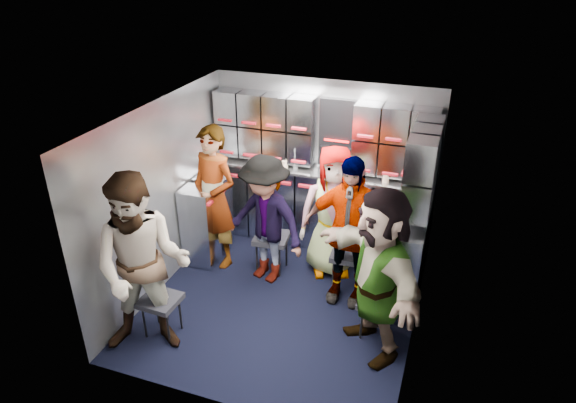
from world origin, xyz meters
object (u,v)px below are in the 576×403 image
(jump_seat_center, at_px, (335,235))
(attendant_standing, at_px, (214,198))
(jump_seat_mid_left, at_px, (272,240))
(attendant_arc_b, at_px, (265,220))
(jump_seat_near_left, at_px, (160,302))
(jump_seat_near_right, at_px, (377,306))
(attendant_arc_d, at_px, (348,231))
(attendant_arc_a, at_px, (143,267))
(jump_seat_mid_right, at_px, (350,256))
(attendant_arc_c, at_px, (333,212))
(attendant_arc_e, at_px, (378,274))

(jump_seat_center, distance_m, attendant_standing, 1.51)
(jump_seat_mid_left, relative_size, attendant_arc_b, 0.30)
(jump_seat_mid_left, relative_size, attendant_standing, 0.26)
(jump_seat_near_left, distance_m, jump_seat_near_right, 2.13)
(jump_seat_near_right, bearing_deg, attendant_arc_d, 131.55)
(jump_seat_near_right, bearing_deg, attendant_arc_a, -156.69)
(attendant_standing, bearing_deg, attendant_arc_b, 6.36)
(jump_seat_mid_right, relative_size, attendant_arc_d, 0.29)
(jump_seat_near_left, bearing_deg, attendant_arc_c, 51.76)
(jump_seat_center, bearing_deg, jump_seat_mid_left, -149.39)
(attendant_arc_b, relative_size, attendant_arc_e, 0.90)
(jump_seat_near_left, xyz_separation_m, jump_seat_center, (1.29, 1.82, -0.01))
(jump_seat_mid_right, bearing_deg, attendant_arc_b, -173.26)
(attendant_arc_a, relative_size, attendant_arc_b, 1.19)
(jump_seat_center, distance_m, jump_seat_mid_right, 0.55)
(attendant_standing, relative_size, attendant_arc_a, 0.95)
(attendant_arc_a, distance_m, attendant_arc_b, 1.56)
(attendant_arc_b, distance_m, attendant_arc_c, 0.78)
(jump_seat_near_left, distance_m, jump_seat_mid_left, 1.55)
(attendant_standing, bearing_deg, attendant_arc_a, -71.27)
(jump_seat_near_left, relative_size, jump_seat_mid_left, 0.94)
(attendant_standing, bearing_deg, jump_seat_mid_left, 21.27)
(jump_seat_near_left, relative_size, attendant_arc_c, 0.27)
(attendant_standing, bearing_deg, jump_seat_near_left, -70.95)
(attendant_standing, height_order, attendant_arc_e, attendant_standing)
(jump_seat_center, xyz_separation_m, attendant_arc_b, (-0.67, -0.58, 0.39))
(attendant_arc_a, relative_size, attendant_arc_d, 1.08)
(attendant_arc_b, bearing_deg, jump_seat_mid_right, 22.65)
(jump_seat_center, height_order, attendant_arc_b, attendant_arc_b)
(jump_seat_near_left, distance_m, attendant_arc_e, 2.13)
(attendant_arc_a, bearing_deg, jump_seat_mid_right, 23.60)
(jump_seat_mid_right, bearing_deg, attendant_arc_a, -135.79)
(attendant_arc_b, height_order, attendant_arc_e, attendant_arc_e)
(jump_seat_mid_left, xyz_separation_m, attendant_arc_e, (1.39, -0.92, 0.45))
(jump_seat_near_right, relative_size, attendant_standing, 0.23)
(attendant_arc_c, bearing_deg, jump_seat_center, 68.52)
(jump_seat_mid_right, height_order, jump_seat_near_right, jump_seat_mid_right)
(jump_seat_near_left, distance_m, attendant_arc_a, 0.56)
(attendant_arc_e, bearing_deg, attendant_arc_a, -111.97)
(attendant_standing, height_order, attendant_arc_b, attendant_standing)
(jump_seat_mid_right, bearing_deg, attendant_standing, 179.74)
(jump_seat_center, relative_size, jump_seat_near_right, 1.16)
(attendant_standing, relative_size, attendant_arc_e, 1.02)
(jump_seat_mid_left, height_order, attendant_standing, attendant_standing)
(jump_seat_near_left, relative_size, jump_seat_mid_right, 0.90)
(attendant_arc_a, distance_m, attendant_arc_c, 2.23)
(jump_seat_near_right, xyz_separation_m, attendant_arc_b, (-1.39, 0.56, 0.41))
(attendant_arc_c, xyz_separation_m, attendant_arc_e, (0.72, -1.13, 0.06))
(attendant_arc_d, bearing_deg, jump_seat_near_right, -46.28)
(attendant_arc_e, bearing_deg, jump_seat_mid_right, 166.22)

